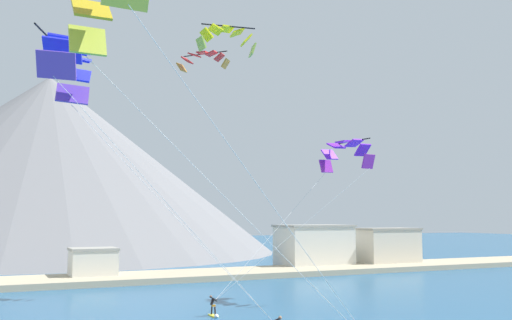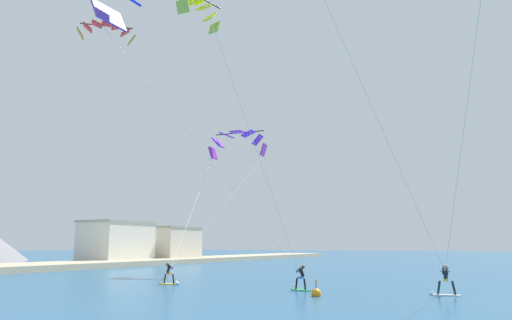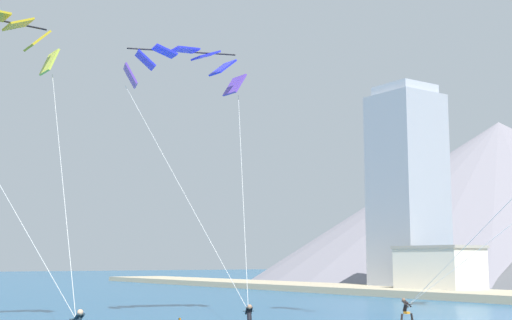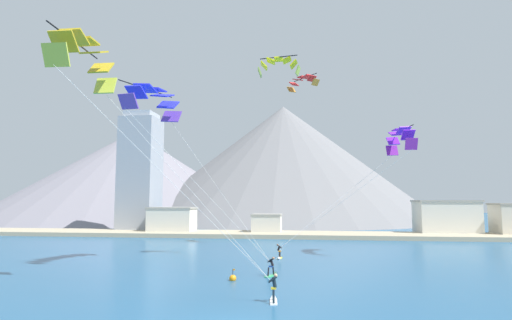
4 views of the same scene
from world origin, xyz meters
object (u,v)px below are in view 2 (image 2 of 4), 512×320
object	(u,v)px
parafoil_kite_distant_high_outer	(107,30)
race_marker_buoy	(316,293)
kitesurfer_near_trail	(442,285)
kitesurfer_near_lead	(171,278)
kitesurfer_mid_center	(299,283)
parafoil_kite_near_lead	(237,141)
parafoil_kite_distant_low_drift	(199,8)

from	to	relation	value
parafoil_kite_distant_high_outer	race_marker_buoy	bearing A→B (deg)	-103.61
kitesurfer_near_trail	kitesurfer_near_lead	bearing A→B (deg)	93.01
kitesurfer_near_lead	kitesurfer_mid_center	bearing A→B (deg)	-89.16
kitesurfer_near_trail	parafoil_kite_distant_high_outer	xyz separation A→B (m)	(1.70, 28.78, 22.18)
kitesurfer_near_trail	parafoil_kite_distant_high_outer	size ratio (longest dim) A/B	0.39
kitesurfer_mid_center	parafoil_kite_near_lead	xyz separation A→B (m)	(13.37, 12.29, 12.79)
kitesurfer_near_trail	parafoil_kite_near_lead	xyz separation A→B (m)	(12.55, 20.80, 12.69)
race_marker_buoy	parafoil_kite_near_lead	bearing A→B (deg)	41.81
kitesurfer_near_trail	parafoil_kite_distant_low_drift	xyz separation A→B (m)	(-0.77, 16.66, 20.45)
kitesurfer_near_trail	parafoil_kite_distant_high_outer	distance (m)	36.38
parafoil_kite_near_lead	parafoil_kite_distant_high_outer	world-z (taller)	parafoil_kite_distant_high_outer
kitesurfer_near_trail	race_marker_buoy	world-z (taller)	kitesurfer_near_trail
kitesurfer_near_trail	parafoil_kite_distant_low_drift	world-z (taller)	parafoil_kite_distant_low_drift
kitesurfer_near_lead	race_marker_buoy	distance (m)	12.52
kitesurfer_near_lead	race_marker_buoy	xyz separation A→B (m)	(-2.80, -12.20, -0.28)
kitesurfer_near_lead	parafoil_kite_near_lead	bearing A→B (deg)	10.05
kitesurfer_near_lead	kitesurfer_mid_center	size ratio (longest dim) A/B	1.01
parafoil_kite_near_lead	kitesurfer_near_lead	bearing A→B (deg)	-169.95
parafoil_kite_distant_high_outer	parafoil_kite_near_lead	bearing A→B (deg)	-36.32
kitesurfer_near_trail	kitesurfer_mid_center	size ratio (longest dim) A/B	1.05
parafoil_kite_near_lead	parafoil_kite_distant_high_outer	bearing A→B (deg)	143.68
kitesurfer_mid_center	kitesurfer_near_lead	bearing A→B (deg)	90.84
parafoil_kite_distant_high_outer	race_marker_buoy	size ratio (longest dim) A/B	4.54
kitesurfer_near_trail	kitesurfer_mid_center	xyz separation A→B (m)	(-0.82, 8.51, -0.09)
parafoil_kite_distant_low_drift	race_marker_buoy	world-z (taller)	parafoil_kite_distant_low_drift
parafoil_kite_distant_low_drift	race_marker_buoy	bearing A→B (deg)	-106.00
parafoil_kite_near_lead	race_marker_buoy	distance (m)	25.51
kitesurfer_near_lead	kitesurfer_mid_center	world-z (taller)	kitesurfer_mid_center
kitesurfer_near_trail	race_marker_buoy	size ratio (longest dim) A/B	1.79
parafoil_kite_distant_low_drift	kitesurfer_near_lead	bearing A→B (deg)	96.58
kitesurfer_near_trail	race_marker_buoy	distance (m)	7.27
kitesurfer_near_trail	race_marker_buoy	bearing A→B (deg)	121.22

